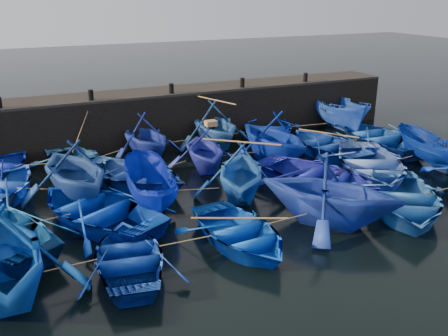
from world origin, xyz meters
name	(u,v)px	position (x,y,z in m)	size (l,w,h in m)	color
ground	(261,214)	(0.00, 0.00, 0.00)	(120.00, 120.00, 0.00)	black
quay_wall	(167,116)	(0.00, 10.50, 1.25)	(26.00, 2.50, 2.50)	black
quay_top	(166,91)	(0.00, 10.50, 2.56)	(26.00, 2.50, 0.12)	black
bollard_1	(91,95)	(-4.00, 9.60, 2.87)	(0.24, 0.24, 0.50)	black
bollard_2	(171,88)	(0.00, 9.60, 2.87)	(0.24, 0.24, 0.50)	black
bollard_3	(242,83)	(4.00, 9.60, 2.87)	(0.24, 0.24, 0.50)	black
bollard_4	(305,77)	(8.00, 9.60, 2.87)	(0.24, 0.24, 0.50)	black
boat_1	(77,162)	(-5.27, 7.16, 0.48)	(3.32, 4.64, 0.96)	blue
boat_2	(145,135)	(-1.93, 8.00, 1.06)	(3.47, 4.02, 2.12)	#192D9E
boat_3	(214,124)	(1.70, 8.10, 1.20)	(3.92, 4.55, 2.40)	#205396
boat_4	(268,129)	(4.85, 8.16, 0.55)	(3.80, 5.32, 1.10)	#0221A7
boat_5	(340,114)	(9.27, 7.85, 1.02)	(2.00, 5.30, 2.05)	blue
boat_7	(74,169)	(-5.76, 4.12, 1.23)	(4.04, 4.69, 2.47)	navy
boat_8	(132,174)	(-3.49, 4.49, 0.54)	(3.69, 5.16, 1.07)	#1F489A
boat_9	(205,149)	(-0.07, 5.09, 1.00)	(3.26, 3.78, 1.99)	#1F2AA4
boat_10	(273,135)	(3.29, 4.94, 1.23)	(4.04, 4.69, 2.47)	#072599
boat_11	(327,144)	(6.16, 4.65, 0.52)	(3.59, 5.02, 1.04)	#123DA3
boat_12	(378,137)	(9.15, 4.54, 0.58)	(3.98, 5.57, 1.16)	#114494
boat_14	(98,209)	(-5.45, 1.60, 0.57)	(3.90, 5.45, 1.13)	#032DB1
boat_15	(149,187)	(-3.48, 2.11, 0.84)	(1.63, 4.33, 1.68)	#021590
boat_16	(241,171)	(-0.01, 1.65, 1.11)	(3.63, 4.21, 2.21)	blue
boat_17	(317,175)	(3.19, 1.23, 0.55)	(3.83, 5.35, 1.11)	#131B9A
boat_18	(371,164)	(5.97, 1.30, 0.60)	(4.12, 5.76, 1.19)	blue
boat_19	(428,149)	(9.42, 1.53, 0.77)	(1.50, 3.97, 1.54)	navy
boat_20	(3,255)	(-8.44, -1.80, 1.27)	(4.17, 4.83, 2.54)	blue
boat_21	(129,256)	(-5.22, -1.74, 0.43)	(2.99, 4.18, 0.87)	navy
boat_22	(239,232)	(-1.74, -1.78, 0.46)	(3.18, 4.44, 0.92)	#063FCE
boat_23	(331,190)	(1.71, -1.66, 1.25)	(4.10, 4.76, 2.50)	#142F9C
boat_24	(404,198)	(4.68, -2.00, 0.55)	(3.79, 5.30, 1.10)	#1C55A4
wooden_crate	(211,123)	(0.23, 5.09, 2.11)	(0.48, 0.40, 0.23)	#9A6C43
mooring_ropes	(211,150)	(0.26, 5.10, 0.88)	(18.00, 11.54, 2.10)	tan
loose_oars	(258,141)	(1.53, 3.15, 1.67)	(10.16, 11.96, 1.53)	#99724C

